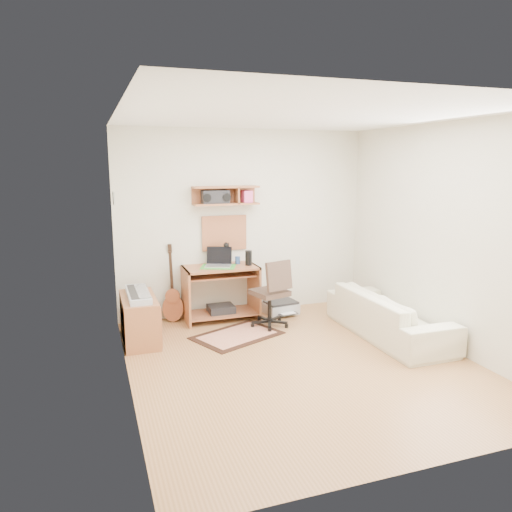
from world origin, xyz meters
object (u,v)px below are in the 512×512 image
object	(u,v)px
sofa	(389,307)
task_chair	(270,293)
cabinet	(139,319)
printer	(281,307)
desk	(221,293)

from	to	relation	value
sofa	task_chair	bearing A→B (deg)	57.07
task_chair	cabinet	size ratio (longest dim) A/B	1.02
task_chair	printer	world-z (taller)	task_chair
desk	sofa	world-z (taller)	desk
sofa	desk	bearing A→B (deg)	53.98
cabinet	task_chair	bearing A→B (deg)	-0.44
desk	task_chair	xyz separation A→B (m)	(0.53, -0.49, 0.09)
task_chair	desk	bearing A→B (deg)	121.39
task_chair	cabinet	xyz separation A→B (m)	(-1.68, 0.01, -0.19)
desk	printer	xyz separation A→B (m)	(0.89, -0.01, -0.29)
desk	task_chair	bearing A→B (deg)	-42.53
task_chair	cabinet	bearing A→B (deg)	163.48
desk	sofa	xyz separation A→B (m)	(1.81, -1.32, -0.00)
desk	printer	world-z (taller)	desk
task_chair	sofa	bearing A→B (deg)	-49.01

